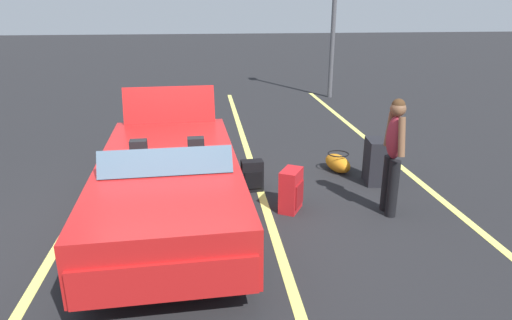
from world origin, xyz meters
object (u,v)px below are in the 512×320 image
object	(u,v)px
suitcase_medium_bright	(291,190)
traveler_person	(394,151)
suitcase_small_carryon	(252,176)
convertible_car	(169,191)
duffel_bag	(338,163)
suitcase_large_black	(375,162)

from	to	relation	value
suitcase_medium_bright	traveler_person	world-z (taller)	traveler_person
suitcase_medium_bright	suitcase_small_carryon	distance (m)	0.92
convertible_car	traveler_person	distance (m)	3.05
suitcase_medium_bright	suitcase_small_carryon	xyz separation A→B (m)	(-0.78, -0.47, -0.06)
suitcase_medium_bright	traveler_person	xyz separation A→B (m)	(0.25, 1.36, 0.62)
suitcase_small_carryon	traveler_person	bearing A→B (deg)	56.78
convertible_car	suitcase_medium_bright	xyz separation A→B (m)	(-0.49, 1.67, -0.28)
convertible_car	traveler_person	size ratio (longest dim) A/B	2.55
suitcase_small_carryon	traveler_person	distance (m)	2.21
suitcase_medium_bright	traveler_person	bearing A→B (deg)	19.14
suitcase_small_carryon	duffel_bag	xyz separation A→B (m)	(-0.68, 1.60, -0.09)
suitcase_medium_bright	traveler_person	size ratio (longest dim) A/B	0.38
suitcase_medium_bright	duffel_bag	world-z (taller)	suitcase_medium_bright
suitcase_large_black	duffel_bag	size ratio (longest dim) A/B	1.06
suitcase_medium_bright	suitcase_small_carryon	world-z (taller)	suitcase_medium_bright
duffel_bag	suitcase_small_carryon	bearing A→B (deg)	-66.86
suitcase_large_black	suitcase_medium_bright	size ratio (longest dim) A/B	1.19
suitcase_large_black	convertible_car	bearing A→B (deg)	-150.44
suitcase_small_carryon	convertible_car	bearing A→B (deg)	-46.98
traveler_person	suitcase_large_black	bearing A→B (deg)	-99.93
convertible_car	suitcase_medium_bright	world-z (taller)	convertible_car
suitcase_small_carryon	duffel_bag	distance (m)	1.74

